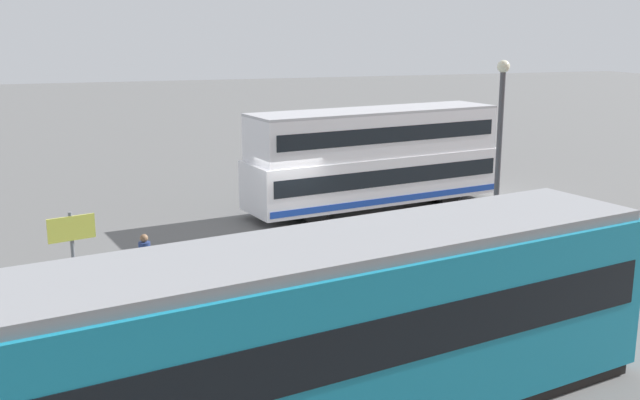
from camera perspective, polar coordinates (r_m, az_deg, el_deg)
The scene contains 7 objects.
ground_plane at distance 26.73m, azimuth -2.12°, elevation -2.28°, with size 160.00×160.00×0.00m, color #606060.
double_decker_bus at distance 29.52m, azimuth 4.21°, elevation 3.20°, with size 10.90×4.37×3.98m.
tram_yellow at distance 12.77m, azimuth -3.74°, elevation -11.18°, with size 15.78×5.65×3.52m.
pedestrian_near_railing at distance 20.74m, azimuth -13.27°, elevation -4.45°, with size 0.44×0.44×1.65m.
pedestrian_railing at distance 20.02m, azimuth -9.00°, elevation -5.53°, with size 7.22×0.37×1.08m.
info_sign at distance 19.87m, azimuth -18.48°, elevation -3.03°, with size 1.16×0.37×2.55m.
street_lamp at distance 22.00m, azimuth 13.57°, elevation 3.80°, with size 0.36×0.36×6.19m.
Camera 1 is at (7.38, 24.70, 7.06)m, focal length 41.69 mm.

